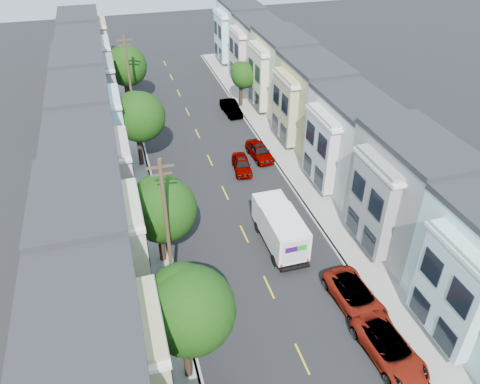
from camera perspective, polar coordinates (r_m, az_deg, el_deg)
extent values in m
plane|color=black|center=(32.97, 3.54, -11.52)|extent=(160.00, 160.00, 0.00)
cube|color=black|center=(44.23, -2.81, 1.99)|extent=(12.00, 70.00, 0.02)
cube|color=gray|center=(43.47, -10.57, 0.85)|extent=(0.30, 70.00, 0.15)
cube|color=gray|center=(45.72, 4.58, 3.18)|extent=(0.30, 70.00, 0.15)
cube|color=gray|center=(43.42, -12.27, 0.58)|extent=(2.60, 70.00, 0.15)
cube|color=gray|center=(46.14, 6.10, 3.40)|extent=(2.60, 70.00, 0.15)
cube|color=gold|center=(44.24, -2.81, 1.98)|extent=(0.12, 70.00, 0.01)
cube|color=silver|center=(43.55, -17.20, -0.28)|extent=(5.00, 70.00, 8.50)
cube|color=silver|center=(47.60, 10.37, 3.94)|extent=(5.00, 70.00, 8.50)
cylinder|color=black|center=(27.25, -6.48, -19.12)|extent=(0.44, 0.44, 3.63)
sphere|color=#225B11|center=(24.59, -6.30, -14.16)|extent=(4.70, 4.70, 4.70)
cylinder|color=black|center=(34.35, -9.54, -6.40)|extent=(0.44, 0.44, 2.96)
sphere|color=#225B11|center=(32.44, -9.54, -2.12)|extent=(4.70, 4.70, 4.70)
cylinder|color=black|center=(46.02, -12.10, 5.07)|extent=(0.44, 0.44, 3.45)
sphere|color=#225B11|center=(44.53, -12.23, 8.92)|extent=(4.70, 4.70, 4.70)
cylinder|color=black|center=(59.20, -13.59, 11.58)|extent=(0.44, 0.44, 3.38)
sphere|color=#225B11|center=(58.06, -13.74, 14.66)|extent=(4.70, 4.70, 4.70)
cylinder|color=black|center=(57.77, 0.09, 11.68)|extent=(0.44, 0.44, 2.83)
sphere|color=#225B11|center=(56.94, 0.39, 14.04)|extent=(3.10, 3.10, 3.10)
cylinder|color=#42301E|center=(30.02, -8.87, -4.49)|extent=(0.26, 0.26, 10.00)
cube|color=#42301E|center=(27.42, -9.70, 3.03)|extent=(1.60, 0.12, 0.12)
cylinder|color=#42301E|center=(52.91, -13.25, 12.78)|extent=(0.26, 0.26, 10.00)
cube|color=#42301E|center=(51.47, -13.94, 17.54)|extent=(1.60, 0.12, 0.12)
cube|color=white|center=(34.48, 5.44, -4.99)|extent=(2.40, 4.30, 2.35)
cube|color=white|center=(36.85, 3.71, -2.14)|extent=(2.40, 2.00, 2.16)
cube|color=black|center=(35.94, 4.82, -5.72)|extent=(2.21, 6.17, 0.24)
cube|color=#2D0A51|center=(32.69, 6.22, -7.00)|extent=(0.90, 0.04, 0.44)
cube|color=#198C1E|center=(32.94, 7.52, -6.73)|extent=(0.70, 0.04, 0.44)
cylinder|color=black|center=(34.27, 4.30, -8.35)|extent=(0.28, 0.90, 0.90)
cylinder|color=black|center=(34.92, 7.67, -7.63)|extent=(0.28, 0.90, 0.90)
cylinder|color=black|center=(37.14, 2.21, -4.32)|extent=(0.28, 0.90, 0.90)
cylinder|color=black|center=(37.74, 5.34, -3.74)|extent=(0.28, 0.90, 0.90)
imported|color=black|center=(44.64, 0.21, 3.37)|extent=(2.06, 4.31, 1.35)
imported|color=#969799|center=(31.88, -5.20, -11.88)|extent=(1.73, 4.17, 1.36)
imported|color=#5D2915|center=(39.06, -8.09, -1.91)|extent=(1.89, 4.74, 1.52)
imported|color=slate|center=(29.98, 17.76, -17.72)|extent=(2.85, 5.50, 1.48)
imported|color=silver|center=(32.19, 13.89, -12.30)|extent=(2.79, 5.48, 1.48)
imported|color=black|center=(46.80, 2.39, 4.99)|extent=(2.10, 4.68, 1.48)
imported|color=black|center=(56.11, -1.11, 10.20)|extent=(1.81, 4.46, 1.46)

